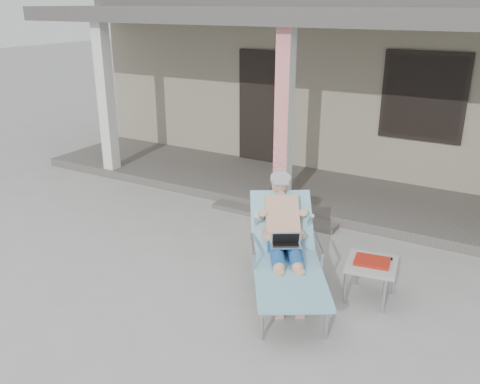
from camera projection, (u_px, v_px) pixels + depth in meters
The scene contains 7 objects.
ground at pixel (206, 270), 6.20m from camera, with size 60.00×60.00×0.00m, color #9E9E99.
house at pixel (370, 72), 10.90m from camera, with size 10.40×5.40×3.30m.
porch_deck at pixel (303, 190), 8.62m from camera, with size 10.00×2.00×0.15m, color #605B56.
porch_overhang at pixel (309, 22), 7.62m from camera, with size 10.00×2.30×2.85m.
porch_step at pixel (273, 215), 7.69m from camera, with size 2.00×0.30×0.07m, color #605B56.
lounger at pixel (286, 227), 5.54m from camera, with size 1.57×1.95×1.25m.
side_table at pixel (371, 266), 5.48m from camera, with size 0.60×0.60×0.47m.
Camera 1 is at (3.07, -4.55, 3.08)m, focal length 38.00 mm.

